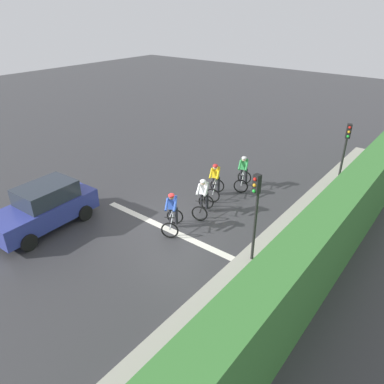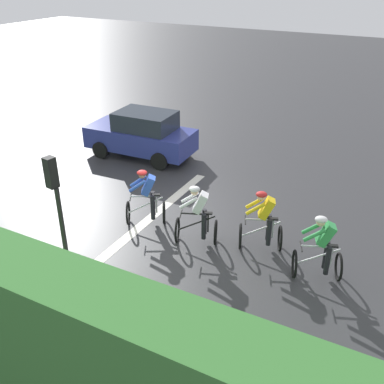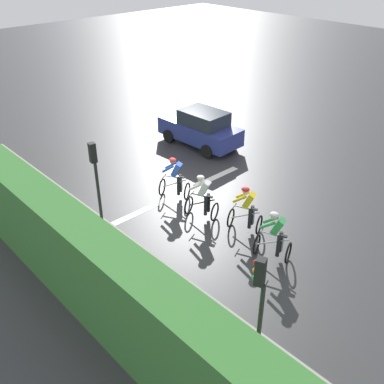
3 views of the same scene
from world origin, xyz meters
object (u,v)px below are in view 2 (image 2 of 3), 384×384
cyclist_fourth (147,198)px  cyclist_second (263,222)px  cyclist_lead (321,249)px  traffic_light_near_crossing (58,208)px  car_navy (142,134)px  cyclist_mid (198,216)px

cyclist_fourth → cyclist_second: bearing=95.2°
cyclist_lead → traffic_light_near_crossing: 5.91m
car_navy → traffic_light_near_crossing: 8.25m
cyclist_second → cyclist_fourth: 3.33m
cyclist_mid → car_navy: size_ratio=0.40×
cyclist_mid → cyclist_fourth: (-0.21, -1.72, 0.00)m
cyclist_mid → traffic_light_near_crossing: (3.22, -1.57, 1.43)m
traffic_light_near_crossing → cyclist_mid: bearing=154.0°
cyclist_lead → cyclist_fourth: 4.91m
car_navy → traffic_light_near_crossing: bearing=21.9°
cyclist_second → traffic_light_near_crossing: size_ratio=0.50×
cyclist_lead → cyclist_mid: 3.19m
car_navy → cyclist_second: bearing=58.4°
car_navy → traffic_light_near_crossing: size_ratio=1.25×
cyclist_lead → car_navy: car_navy is taller
cyclist_fourth → car_navy: car_navy is taller
cyclist_mid → cyclist_fourth: 1.73m
cyclist_fourth → traffic_light_near_crossing: (3.42, 0.15, 1.43)m
cyclist_second → cyclist_fourth: bearing=-84.8°
cyclist_lead → cyclist_mid: same height
cyclist_lead → car_navy: bearing=-119.1°
cyclist_mid → car_navy: 6.33m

